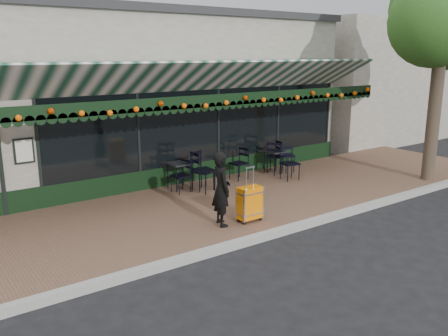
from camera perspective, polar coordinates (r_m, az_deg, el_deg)
ground at (r=9.62m, az=6.14°, el=-7.97°), size 80.00×80.00×0.00m
sidewalk at (r=11.07m, az=-0.77°, el=-4.55°), size 18.00×4.00×0.15m
curb at (r=9.54m, az=6.48°, el=-7.69°), size 18.00×0.16×0.15m
restaurant_building at (r=15.71m, az=-13.24°, el=8.69°), size 12.00×9.60×4.50m
neighbor_building_right at (r=24.02m, az=16.97°, el=10.37°), size 12.00×8.00×4.80m
woman at (r=9.44m, az=-0.32°, el=-2.53°), size 0.49×0.62×1.51m
suitcase at (r=9.76m, az=3.10°, el=-4.27°), size 0.50×0.28×1.15m
cafe_table_a at (r=13.69m, az=6.22°, el=1.80°), size 0.53×0.53×0.66m
cafe_table_b at (r=12.07m, az=-5.35°, el=0.31°), size 0.55×0.55×0.68m
chair_a_left at (r=12.98m, az=1.81°, el=0.52°), size 0.47×0.47×0.87m
chair_a_right at (r=13.89m, az=7.37°, el=1.45°), size 0.59×0.59×0.94m
chair_a_front at (r=13.04m, az=7.94°, el=0.50°), size 0.52×0.52×0.89m
chair_a_extra at (r=13.82m, az=6.20°, el=1.37°), size 0.64×0.64×0.92m
chair_b_left at (r=11.81m, az=-5.25°, el=-0.98°), size 0.45×0.45×0.83m
chair_b_right at (r=11.99m, az=-2.58°, el=-0.29°), size 0.53×0.53×1.00m
chair_b_front at (r=11.83m, az=-2.51°, el=-0.44°), size 0.66×0.66×1.01m
street_tree at (r=14.11m, az=25.16°, el=16.07°), size 3.18×2.75×5.85m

